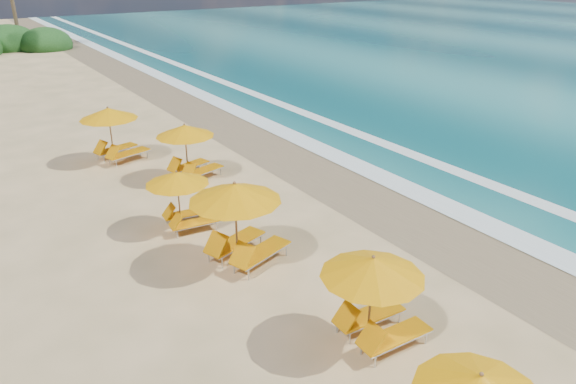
{
  "coord_description": "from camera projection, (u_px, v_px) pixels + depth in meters",
  "views": [
    {
      "loc": [
        -8.61,
        -13.19,
        8.0
      ],
      "look_at": [
        0.0,
        0.0,
        1.2
      ],
      "focal_mm": 33.45,
      "sensor_mm": 36.0,
      "label": 1
    }
  ],
  "objects": [
    {
      "name": "surf_foam",
      "position": [
        431.0,
        182.0,
        20.98
      ],
      "size": [
        4.0,
        160.0,
        0.01
      ],
      "color": "white",
      "rests_on": "ground"
    },
    {
      "name": "station_5",
      "position": [
        115.0,
        130.0,
        22.83
      ],
      "size": [
        3.06,
        2.97,
        2.44
      ],
      "rotation": [
        0.0,
        0.0,
        0.28
      ],
      "color": "olive",
      "rests_on": "ground"
    },
    {
      "name": "wet_sand",
      "position": [
        379.0,
        198.0,
        19.64
      ],
      "size": [
        4.0,
        160.0,
        0.01
      ],
      "primitive_type": "cube",
      "color": "#8E7855",
      "rests_on": "ground"
    },
    {
      "name": "station_1",
      "position": [
        377.0,
        293.0,
        11.75
      ],
      "size": [
        2.54,
        2.35,
        2.31
      ],
      "rotation": [
        0.0,
        0.0,
        -0.03
      ],
      "color": "olive",
      "rests_on": "ground"
    },
    {
      "name": "station_3",
      "position": [
        183.0,
        196.0,
        17.03
      ],
      "size": [
        2.32,
        2.18,
        2.03
      ],
      "rotation": [
        0.0,
        0.0,
        -0.1
      ],
      "color": "olive",
      "rests_on": "ground"
    },
    {
      "name": "station_4",
      "position": [
        190.0,
        147.0,
        21.02
      ],
      "size": [
        2.86,
        2.77,
        2.29
      ],
      "rotation": [
        0.0,
        0.0,
        0.27
      ],
      "color": "olive",
      "rests_on": "ground"
    },
    {
      "name": "ground",
      "position": [
        288.0,
        225.0,
        17.63
      ],
      "size": [
        160.0,
        160.0,
        0.0
      ],
      "primitive_type": "plane",
      "color": "#DBB780",
      "rests_on": "ground"
    },
    {
      "name": "station_2",
      "position": [
        241.0,
        217.0,
        14.91
      ],
      "size": [
        3.3,
        3.23,
        2.59
      ],
      "rotation": [
        0.0,
        0.0,
        0.33
      ],
      "color": "olive",
      "rests_on": "ground"
    }
  ]
}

